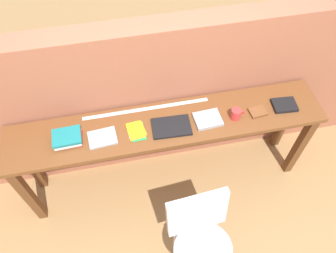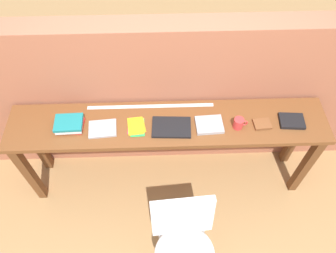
# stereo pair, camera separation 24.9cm
# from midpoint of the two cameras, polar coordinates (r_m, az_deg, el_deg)

# --- Properties ---
(ground_plane) EXTENTS (40.00, 40.00, 0.00)m
(ground_plane) POSITION_cam_midpoint_polar(r_m,az_deg,el_deg) (3.16, -1.38, -13.51)
(ground_plane) COLOR #9E7547
(brick_wall_back) EXTENTS (6.00, 0.20, 1.55)m
(brick_wall_back) POSITION_cam_midpoint_polar(r_m,az_deg,el_deg) (2.83, -4.12, 4.59)
(brick_wall_back) COLOR #9E5B42
(brick_wall_back) RESTS_ON ground
(sideboard) EXTENTS (2.50, 0.44, 0.88)m
(sideboard) POSITION_cam_midpoint_polar(r_m,az_deg,el_deg) (2.65, -2.90, -1.37)
(sideboard) COLOR brown
(sideboard) RESTS_ON ground
(chair_white_moulded) EXTENTS (0.47, 0.48, 0.89)m
(chair_white_moulded) POSITION_cam_midpoint_polar(r_m,az_deg,el_deg) (2.50, 2.78, -18.87)
(chair_white_moulded) COLOR silver
(chair_white_moulded) RESTS_ON ground
(book_stack_leftmost) EXTENTS (0.21, 0.17, 0.07)m
(book_stack_leftmost) POSITION_cam_midpoint_polar(r_m,az_deg,el_deg) (2.56, -19.79, -2.08)
(book_stack_leftmost) COLOR red
(book_stack_leftmost) RESTS_ON sideboard
(magazine_cycling) EXTENTS (0.22, 0.18, 0.02)m
(magazine_cycling) POSITION_cam_midpoint_polar(r_m,az_deg,el_deg) (2.51, -14.14, -2.12)
(magazine_cycling) COLOR #9E9EA3
(magazine_cycling) RESTS_ON sideboard
(pamphlet_pile_colourful) EXTENTS (0.15, 0.19, 0.01)m
(pamphlet_pile_colourful) POSITION_cam_midpoint_polar(r_m,az_deg,el_deg) (2.51, -8.34, -0.90)
(pamphlet_pile_colourful) COLOR #E5334C
(pamphlet_pile_colourful) RESTS_ON sideboard
(book_open_centre) EXTENTS (0.31, 0.21, 0.02)m
(book_open_centre) POSITION_cam_midpoint_polar(r_m,az_deg,el_deg) (2.50, -2.25, -0.24)
(book_open_centre) COLOR black
(book_open_centre) RESTS_ON sideboard
(book_grey_hardcover) EXTENTS (0.21, 0.18, 0.03)m
(book_grey_hardcover) POSITION_cam_midpoint_polar(r_m,az_deg,el_deg) (2.54, 4.17, 1.07)
(book_grey_hardcover) COLOR #9E9EA3
(book_grey_hardcover) RESTS_ON sideboard
(mug) EXTENTS (0.11, 0.08, 0.09)m
(mug) POSITION_cam_midpoint_polar(r_m,az_deg,el_deg) (2.56, 9.07, 2.01)
(mug) COLOR red
(mug) RESTS_ON sideboard
(leather_journal_brown) EXTENTS (0.14, 0.11, 0.02)m
(leather_journal_brown) POSITION_cam_midpoint_polar(r_m,az_deg,el_deg) (2.65, 12.79, 2.33)
(leather_journal_brown) COLOR brown
(leather_journal_brown) RESTS_ON sideboard
(book_repair_rightmost) EXTENTS (0.20, 0.16, 0.03)m
(book_repair_rightmost) POSITION_cam_midpoint_polar(r_m,az_deg,el_deg) (2.75, 17.21, 3.43)
(book_repair_rightmost) COLOR black
(book_repair_rightmost) RESTS_ON sideboard
(ruler_metal_back_edge) EXTENTS (1.01, 0.03, 0.00)m
(ruler_metal_back_edge) POSITION_cam_midpoint_polar(r_m,az_deg,el_deg) (2.63, -6.52, 2.90)
(ruler_metal_back_edge) COLOR silver
(ruler_metal_back_edge) RESTS_ON sideboard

